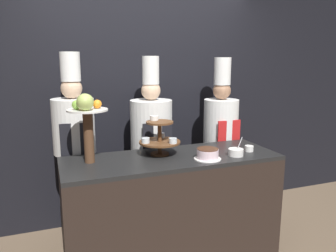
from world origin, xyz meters
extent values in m
cube|color=black|center=(0.00, 1.26, 1.40)|extent=(10.00, 0.06, 2.80)
cube|color=black|center=(0.00, 0.33, 0.46)|extent=(1.87, 0.66, 0.91)
cube|color=black|center=(0.00, 0.33, 0.93)|extent=(1.87, 0.66, 0.03)
cylinder|color=brown|center=(-0.08, 0.42, 0.96)|extent=(0.16, 0.16, 0.02)
cylinder|color=brown|center=(-0.08, 0.42, 1.10)|extent=(0.04, 0.04, 0.30)
cylinder|color=brown|center=(-0.08, 0.42, 1.06)|extent=(0.36, 0.36, 0.02)
cylinder|color=brown|center=(-0.08, 0.42, 1.24)|extent=(0.24, 0.24, 0.02)
cylinder|color=silver|center=(-0.03, 0.54, 1.09)|extent=(0.07, 0.07, 0.04)
cylinder|color=green|center=(-0.03, 0.54, 1.09)|extent=(0.06, 0.06, 0.03)
cylinder|color=silver|center=(-0.21, 0.40, 1.09)|extent=(0.07, 0.07, 0.04)
cylinder|color=beige|center=(-0.21, 0.40, 1.09)|extent=(0.06, 0.06, 0.03)
cylinder|color=silver|center=(0.00, 0.31, 1.09)|extent=(0.07, 0.07, 0.04)
cylinder|color=red|center=(0.00, 0.31, 1.09)|extent=(0.06, 0.06, 0.03)
cylinder|color=white|center=(-0.11, 0.49, 1.27)|extent=(0.07, 0.07, 0.04)
cylinder|color=brown|center=(-0.69, 0.41, 1.16)|extent=(0.08, 0.08, 0.42)
cylinder|color=white|center=(-0.69, 0.41, 1.38)|extent=(0.32, 0.32, 0.01)
sphere|color=orange|center=(-0.61, 0.42, 1.42)|extent=(0.07, 0.07, 0.07)
sphere|color=orange|center=(-0.71, 0.49, 1.43)|extent=(0.08, 0.08, 0.08)
sphere|color=#84B742|center=(-0.77, 0.40, 1.42)|extent=(0.08, 0.08, 0.08)
sphere|color=#ADC160|center=(-0.71, 0.33, 1.45)|extent=(0.13, 0.13, 0.13)
cylinder|color=white|center=(0.25, 0.15, 0.95)|extent=(0.23, 0.23, 0.01)
cylinder|color=silver|center=(0.25, 0.15, 1.00)|extent=(0.18, 0.18, 0.08)
cylinder|color=#472819|center=(0.25, 0.15, 1.04)|extent=(0.18, 0.18, 0.01)
cylinder|color=white|center=(0.72, 0.24, 0.97)|extent=(0.08, 0.08, 0.05)
cylinder|color=white|center=(0.53, 0.16, 0.98)|extent=(0.13, 0.13, 0.06)
cylinder|color=#BCBCC1|center=(0.57, 0.16, 1.06)|extent=(0.05, 0.01, 0.11)
cube|color=#28282D|center=(-0.77, 0.87, 0.46)|extent=(0.29, 0.16, 0.91)
cylinder|color=silver|center=(-0.77, 0.87, 1.17)|extent=(0.38, 0.38, 0.51)
cube|color=black|center=(-0.77, 0.69, 1.06)|extent=(0.27, 0.01, 0.33)
sphere|color=#DBB28E|center=(-0.77, 0.87, 1.52)|extent=(0.19, 0.19, 0.19)
cylinder|color=white|center=(-0.77, 0.87, 1.71)|extent=(0.18, 0.18, 0.26)
cube|color=#38332D|center=(-0.01, 0.87, 0.43)|extent=(0.31, 0.17, 0.87)
cylinder|color=silver|center=(-0.01, 0.87, 1.12)|extent=(0.42, 0.42, 0.51)
cube|color=black|center=(-0.01, 0.67, 1.02)|extent=(0.29, 0.01, 0.33)
sphere|color=#DBB28E|center=(-0.01, 0.87, 1.47)|extent=(0.19, 0.19, 0.19)
cylinder|color=white|center=(-0.01, 0.87, 1.67)|extent=(0.16, 0.16, 0.27)
cube|color=#38332D|center=(0.78, 0.87, 0.41)|extent=(0.28, 0.15, 0.83)
cylinder|color=white|center=(0.78, 0.87, 1.09)|extent=(0.37, 0.37, 0.52)
cube|color=red|center=(0.78, 0.70, 0.99)|extent=(0.26, 0.01, 0.33)
sphere|color=#A37556|center=(0.78, 0.87, 1.45)|extent=(0.19, 0.19, 0.19)
cylinder|color=white|center=(0.78, 0.87, 1.65)|extent=(0.18, 0.18, 0.29)
camera|label=1|loc=(-0.98, -2.21, 1.76)|focal=35.00mm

